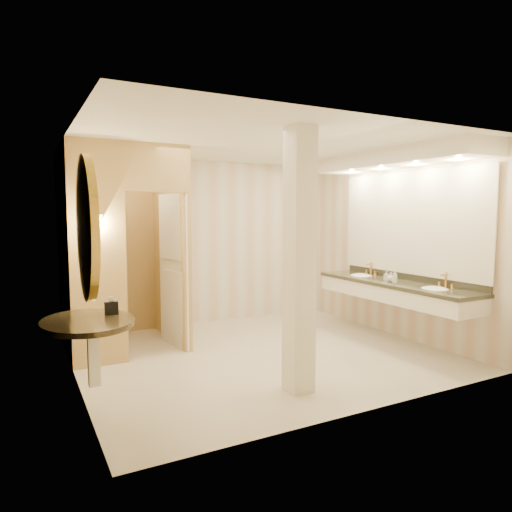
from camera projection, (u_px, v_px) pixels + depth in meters
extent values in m
plane|color=beige|center=(260.00, 354.00, 5.98)|extent=(4.50, 4.50, 0.00)
plane|color=white|center=(260.00, 144.00, 5.73)|extent=(4.50, 4.50, 0.00)
cube|color=beige|center=(204.00, 243.00, 7.62)|extent=(4.50, 0.02, 2.70)
cube|color=beige|center=(366.00, 267.00, 4.10)|extent=(4.50, 0.02, 2.70)
cube|color=beige|center=(73.00, 259.00, 4.81)|extent=(0.02, 4.00, 2.70)
cube|color=beige|center=(391.00, 246.00, 6.90)|extent=(0.02, 4.00, 2.70)
cube|color=tan|center=(171.00, 247.00, 6.59)|extent=(0.10, 1.50, 2.70)
cube|color=tan|center=(98.00, 254.00, 5.40)|extent=(0.65, 0.10, 2.70)
cube|color=tan|center=(156.00, 168.00, 5.64)|extent=(0.80, 0.10, 0.60)
cube|color=white|center=(174.00, 271.00, 6.27)|extent=(0.18, 0.80, 2.10)
cylinder|color=#C78C40|center=(98.00, 238.00, 5.32)|extent=(0.03, 0.03, 0.30)
cone|color=white|center=(98.00, 221.00, 5.31)|extent=(0.14, 0.14, 0.14)
cube|color=white|center=(394.00, 291.00, 6.47)|extent=(0.60, 2.61, 0.24)
cube|color=black|center=(394.00, 283.00, 6.46)|extent=(0.64, 2.65, 0.05)
cube|color=black|center=(409.00, 277.00, 6.59)|extent=(0.03, 2.61, 0.10)
ellipsoid|color=white|center=(435.00, 292.00, 5.84)|extent=(0.40, 0.44, 0.15)
cylinder|color=#C78C40|center=(446.00, 281.00, 5.92)|extent=(0.03, 0.03, 0.22)
ellipsoid|color=white|center=(361.00, 278.00, 7.09)|extent=(0.40, 0.44, 0.15)
cylinder|color=#C78C40|center=(371.00, 269.00, 7.17)|extent=(0.03, 0.03, 0.22)
cube|color=white|center=(410.00, 223.00, 6.51)|extent=(0.03, 2.61, 1.40)
cube|color=white|center=(398.00, 159.00, 6.30)|extent=(0.75, 2.81, 0.22)
cylinder|color=black|center=(88.00, 322.00, 4.14)|extent=(1.02, 1.02, 0.05)
cube|color=white|center=(94.00, 354.00, 4.18)|extent=(0.10, 0.10, 0.60)
cylinder|color=gold|center=(87.00, 228.00, 4.07)|extent=(0.07, 1.02, 1.02)
cylinder|color=white|center=(92.00, 228.00, 4.09)|extent=(0.02, 0.81, 0.81)
cube|color=white|center=(299.00, 261.00, 4.63)|extent=(0.25, 0.25, 2.70)
cube|color=black|center=(111.00, 307.00, 4.36)|extent=(0.14, 0.14, 0.13)
imported|color=white|center=(87.00, 321.00, 6.34)|extent=(0.54, 0.75, 0.69)
imported|color=beige|center=(386.00, 276.00, 6.60)|extent=(0.07, 0.08, 0.13)
imported|color=silver|center=(391.00, 277.00, 6.41)|extent=(0.11, 0.11, 0.13)
imported|color=#C6B28C|center=(395.00, 277.00, 6.30)|extent=(0.09, 0.09, 0.18)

